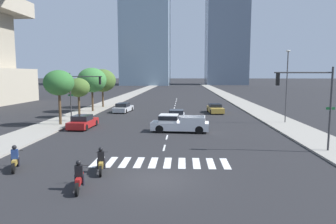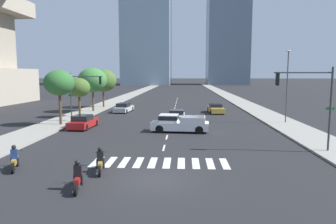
# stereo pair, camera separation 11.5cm
# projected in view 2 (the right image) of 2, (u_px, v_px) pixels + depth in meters

# --- Properties ---
(ground_plane) EXTENTS (800.00, 800.00, 0.00)m
(ground_plane) POSITION_uv_depth(u_px,v_px,m) (155.00, 179.00, 16.45)
(ground_plane) COLOR #232326
(sidewalk_east) EXTENTS (4.00, 260.00, 0.15)m
(sidewalk_east) POSITION_uv_depth(u_px,v_px,m) (260.00, 112.00, 45.53)
(sidewalk_east) COLOR gray
(sidewalk_east) RESTS_ON ground
(sidewalk_west) EXTENTS (4.00, 260.00, 0.15)m
(sidewalk_west) POSITION_uv_depth(u_px,v_px,m) (90.00, 111.00, 46.82)
(sidewalk_west) COLOR gray
(sidewalk_west) RESTS_ON ground
(crosswalk_near) EXTENTS (8.55, 2.42, 0.01)m
(crosswalk_near) POSITION_uv_depth(u_px,v_px,m) (160.00, 163.00, 19.56)
(crosswalk_near) COLOR silver
(crosswalk_near) RESTS_ON ground
(lane_divider_center) EXTENTS (0.14, 50.00, 0.01)m
(lane_divider_center) POSITION_uv_depth(u_px,v_px,m) (174.00, 111.00, 47.32)
(lane_divider_center) COLOR silver
(lane_divider_center) RESTS_ON ground
(motorcycle_lead) EXTENTS (0.77, 2.20, 1.49)m
(motorcycle_lead) POSITION_uv_depth(u_px,v_px,m) (100.00, 162.00, 17.62)
(motorcycle_lead) COLOR black
(motorcycle_lead) RESTS_ON ground
(motorcycle_trailing) EXTENTS (0.97, 1.99, 1.49)m
(motorcycle_trailing) POSITION_uv_depth(u_px,v_px,m) (15.00, 160.00, 18.06)
(motorcycle_trailing) COLOR black
(motorcycle_trailing) RESTS_ON ground
(motorcycle_third) EXTENTS (0.73, 2.20, 1.49)m
(motorcycle_third) POSITION_uv_depth(u_px,v_px,m) (78.00, 178.00, 14.96)
(motorcycle_third) COLOR black
(motorcycle_third) RESTS_ON ground
(pickup_truck) EXTENTS (5.62, 2.34, 1.67)m
(pickup_truck) POSITION_uv_depth(u_px,v_px,m) (177.00, 124.00, 29.93)
(pickup_truck) COLOR silver
(pickup_truck) RESTS_ON ground
(sedan_silver_0) EXTENTS (2.31, 4.87, 1.34)m
(sedan_silver_0) POSITION_uv_depth(u_px,v_px,m) (124.00, 108.00, 45.67)
(sedan_silver_0) COLOR #B7BABF
(sedan_silver_0) RESTS_ON ground
(sedan_red_1) EXTENTS (2.08, 4.54, 1.36)m
(sedan_red_1) POSITION_uv_depth(u_px,v_px,m) (83.00, 122.00, 32.06)
(sedan_red_1) COLOR maroon
(sedan_red_1) RESTS_ON ground
(sedan_silver_2) EXTENTS (1.99, 4.39, 1.34)m
(sedan_silver_2) POSITION_uv_depth(u_px,v_px,m) (177.00, 116.00, 36.73)
(sedan_silver_2) COLOR #B7BABF
(sedan_silver_2) RESTS_ON ground
(sedan_gold_3) EXTENTS (2.14, 4.73, 1.29)m
(sedan_gold_3) POSITION_uv_depth(u_px,v_px,m) (216.00, 109.00, 44.69)
(sedan_gold_3) COLOR #B28E38
(sedan_gold_3) RESTS_ON ground
(traffic_signal_near) EXTENTS (4.28, 0.28, 5.90)m
(traffic_signal_near) POSITION_uv_depth(u_px,v_px,m) (310.00, 94.00, 21.70)
(traffic_signal_near) COLOR #333335
(traffic_signal_near) RESTS_ON sidewalk_east
(traffic_signal_far) EXTENTS (3.99, 0.28, 5.52)m
(traffic_signal_far) POSITION_uv_depth(u_px,v_px,m) (83.00, 88.00, 35.40)
(traffic_signal_far) COLOR #333335
(traffic_signal_far) RESTS_ON sidewalk_west
(street_lamp_east) EXTENTS (0.50, 0.24, 8.02)m
(street_lamp_east) POSITION_uv_depth(u_px,v_px,m) (287.00, 81.00, 34.49)
(street_lamp_east) COLOR #3F3F42
(street_lamp_east) RESTS_ON sidewalk_east
(street_tree_nearest) EXTENTS (3.19, 3.19, 5.83)m
(street_tree_nearest) POSITION_uv_depth(u_px,v_px,m) (59.00, 83.00, 33.18)
(street_tree_nearest) COLOR #4C3823
(street_tree_nearest) RESTS_ON sidewalk_west
(street_tree_second) EXTENTS (2.83, 2.83, 4.91)m
(street_tree_second) POSITION_uv_depth(u_px,v_px,m) (79.00, 88.00, 39.43)
(street_tree_second) COLOR #4C3823
(street_tree_second) RESTS_ON sidewalk_west
(street_tree_third) EXTENTS (4.19, 4.19, 6.31)m
(street_tree_third) POSITION_uv_depth(u_px,v_px,m) (92.00, 80.00, 45.23)
(street_tree_third) COLOR #4C3823
(street_tree_third) RESTS_ON sidewalk_west
(street_tree_fourth) EXTENTS (4.37, 4.37, 6.21)m
(street_tree_fourth) POSITION_uv_depth(u_px,v_px,m) (103.00, 81.00, 51.12)
(street_tree_fourth) COLOR #4C3823
(street_tree_fourth) RESTS_ON sidewalk_west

